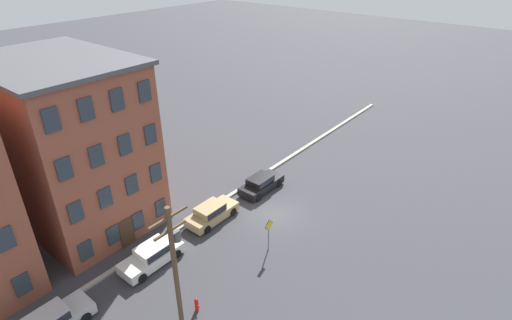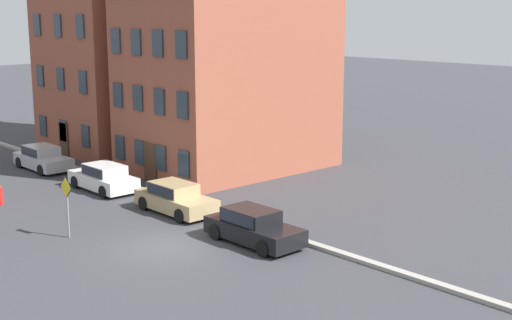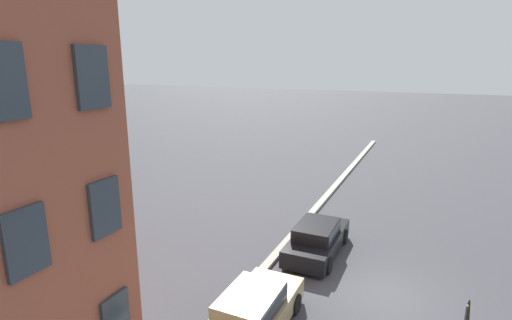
{
  "view_description": "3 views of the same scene",
  "coord_description": "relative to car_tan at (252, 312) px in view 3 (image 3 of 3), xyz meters",
  "views": [
    {
      "loc": [
        -21.3,
        -15.39,
        19.21
      ],
      "look_at": [
        0.65,
        2.45,
        3.84
      ],
      "focal_mm": 28.0,
      "sensor_mm": 36.0,
      "label": 1
    },
    {
      "loc": [
        22.73,
        -15.8,
        9.35
      ],
      "look_at": [
        0.77,
        4.34,
        3.1
      ],
      "focal_mm": 50.0,
      "sensor_mm": 36.0,
      "label": 2
    },
    {
      "loc": [
        -13.27,
        -1.12,
        8.04
      ],
      "look_at": [
        0.07,
        4.96,
        4.4
      ],
      "focal_mm": 28.0,
      "sensor_mm": 36.0,
      "label": 3
    }
  ],
  "objects": [
    {
      "name": "car_black",
      "position": [
        5.82,
        -0.33,
        0.0
      ],
      "size": [
        4.4,
        1.92,
        1.43
      ],
      "color": "black",
      "rests_on": "ground_plane"
    },
    {
      "name": "car_tan",
      "position": [
        0.0,
        0.0,
        0.0
      ],
      "size": [
        4.4,
        1.92,
        1.43
      ],
      "color": "tan",
      "rests_on": "ground_plane"
    },
    {
      "name": "kerb_strip",
      "position": [
        3.78,
        1.16,
        -0.67
      ],
      "size": [
        56.0,
        0.36,
        0.16
      ],
      "primitive_type": "cube",
      "color": "#9E998E",
      "rests_on": "ground_plane"
    },
    {
      "name": "ground_plane",
      "position": [
        3.78,
        -3.34,
        -0.75
      ],
      "size": [
        200.0,
        200.0,
        0.0
      ],
      "primitive_type": "plane",
      "color": "#38383D"
    }
  ]
}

